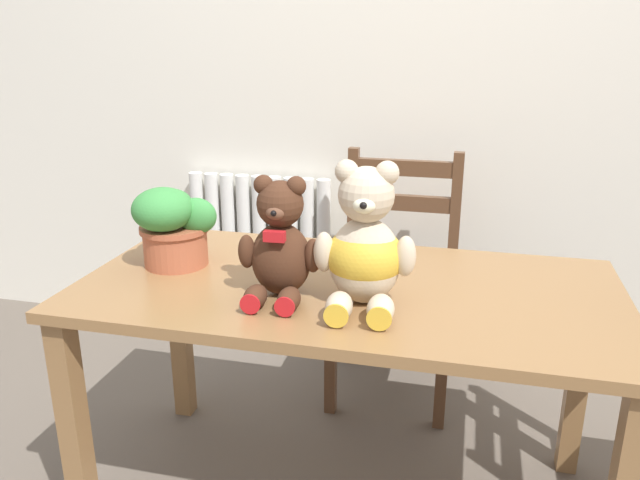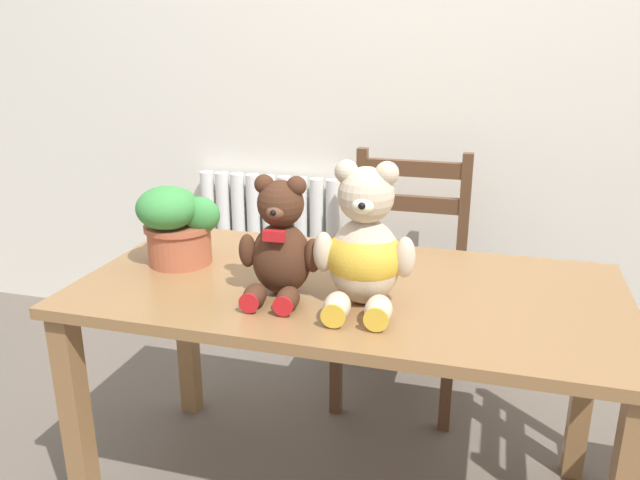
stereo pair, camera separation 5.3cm
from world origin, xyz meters
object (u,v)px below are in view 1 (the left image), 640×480
at_px(teddy_bear_left, 280,246).
at_px(teddy_bear_right, 365,249).
at_px(wooden_chair_behind, 396,276).
at_px(potted_plant, 172,224).

xyz_separation_m(teddy_bear_left, teddy_bear_right, (0.22, 0.00, 0.01)).
height_order(teddy_bear_left, teddy_bear_right, teddy_bear_right).
xyz_separation_m(wooden_chair_behind, potted_plant, (-0.57, -0.67, 0.36)).
bearing_deg(teddy_bear_right, teddy_bear_left, -4.05).
bearing_deg(potted_plant, teddy_bear_right, -12.77).
xyz_separation_m(wooden_chair_behind, teddy_bear_right, (0.01, -0.80, 0.38)).
bearing_deg(teddy_bear_right, potted_plant, -17.53).
relative_size(wooden_chair_behind, potted_plant, 3.91).
distance_m(wooden_chair_behind, teddy_bear_right, 0.88).
height_order(teddy_bear_left, potted_plant, teddy_bear_left).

